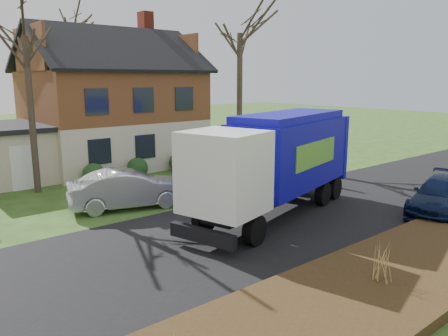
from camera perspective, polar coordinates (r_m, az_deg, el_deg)
ground at (r=15.12m, az=2.62°, el=-8.17°), size 120.00×120.00×0.00m
road at (r=15.11m, az=2.62°, el=-8.13°), size 80.00×7.00×0.02m
mulch_verge at (r=11.97m, az=20.37°, el=-13.63°), size 80.00×3.50×0.30m
main_house at (r=26.85m, az=-15.30°, el=8.87°), size 12.95×8.95×9.26m
garbage_truck at (r=16.49m, az=7.03°, el=1.35°), size 9.22×4.65×3.82m
silver_sedan at (r=17.93m, az=-12.36°, el=-2.68°), size 4.95×2.88×1.54m
navy_wagon at (r=18.78m, az=26.70°, el=-3.28°), size 5.10×3.04×1.39m
tree_front_west at (r=21.41m, az=-24.86°, el=18.11°), size 3.23×3.23×9.61m
tree_front_east at (r=27.87m, az=2.11°, el=19.80°), size 4.03×4.03×11.19m
tree_back at (r=33.53m, az=-19.43°, el=17.86°), size 3.46×3.46×10.97m
grass_clump_mid at (r=11.41m, az=19.90°, el=-11.33°), size 0.35×0.29×0.99m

